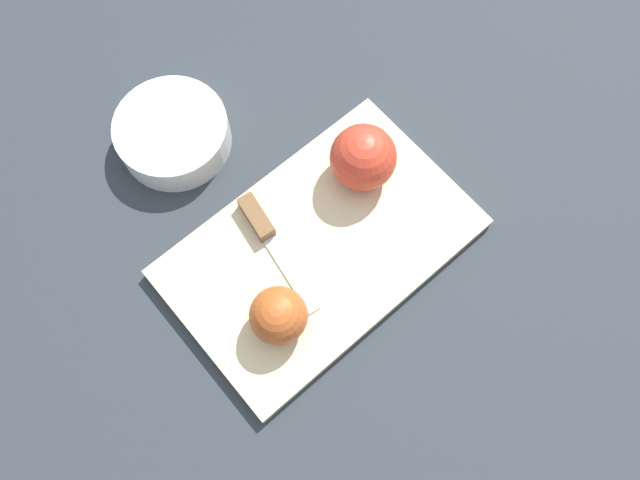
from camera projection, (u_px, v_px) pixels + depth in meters
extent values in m
plane|color=#282D33|center=(320.00, 250.00, 0.79)|extent=(4.00, 4.00, 0.00)
cube|color=#D1B789|center=(320.00, 248.00, 0.78)|extent=(0.41, 0.31, 0.02)
sphere|color=red|center=(363.00, 158.00, 0.77)|extent=(0.08, 0.08, 0.08)
cylinder|color=beige|center=(362.00, 152.00, 0.77)|extent=(0.07, 0.03, 0.08)
sphere|color=#AD4C1E|center=(278.00, 316.00, 0.71)|extent=(0.07, 0.07, 0.07)
cylinder|color=beige|center=(282.00, 312.00, 0.71)|extent=(0.02, 0.06, 0.06)
cube|color=silver|center=(292.00, 274.00, 0.76)|extent=(0.02, 0.11, 0.00)
cube|color=brown|center=(256.00, 217.00, 0.77)|extent=(0.02, 0.06, 0.02)
cylinder|color=silver|center=(173.00, 134.00, 0.82)|extent=(0.15, 0.15, 0.05)
torus|color=silver|center=(170.00, 126.00, 0.80)|extent=(0.15, 0.15, 0.01)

